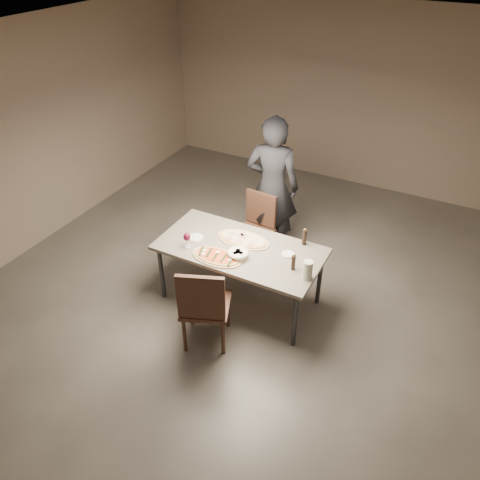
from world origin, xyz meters
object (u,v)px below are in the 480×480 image
at_px(chair_far, 256,224).
at_px(chair_near, 204,304).
at_px(bread_basket, 238,254).
at_px(diner, 272,187).
at_px(pepper_mill_left, 293,262).
at_px(zucchini_pizza, 216,257).
at_px(carafe, 308,270).
at_px(ham_pizza, 243,239).
at_px(dining_table, 240,252).

bearing_deg(chair_far, chair_near, 101.46).
relative_size(bread_basket, diner, 0.12).
distance_m(bread_basket, chair_far, 1.07).
height_order(bread_basket, chair_near, chair_near).
relative_size(bread_basket, chair_near, 0.22).
distance_m(chair_near, chair_far, 1.64).
bearing_deg(pepper_mill_left, diner, 123.04).
bearing_deg(diner, zucchini_pizza, 77.65).
height_order(zucchini_pizza, carafe, carafe).
xyz_separation_m(bread_basket, chair_near, (-0.05, -0.62, -0.23)).
distance_m(bread_basket, diner, 1.31).
bearing_deg(carafe, zucchini_pizza, -172.46).
height_order(bread_basket, chair_far, chair_far).
bearing_deg(zucchini_pizza, ham_pizza, 79.18).
bearing_deg(bread_basket, chair_far, 104.84).
distance_m(zucchini_pizza, chair_near, 0.57).
distance_m(chair_far, diner, 0.51).
bearing_deg(chair_near, zucchini_pizza, 83.90).
bearing_deg(ham_pizza, pepper_mill_left, -6.83).
bearing_deg(pepper_mill_left, carafe, -21.02).
distance_m(dining_table, chair_far, 0.87).
relative_size(dining_table, pepper_mill_left, 9.72).
distance_m(chair_near, diner, 1.95).
bearing_deg(bread_basket, ham_pizza, 107.13).
relative_size(ham_pizza, pepper_mill_left, 3.32).
height_order(dining_table, carafe, carafe).
height_order(ham_pizza, bread_basket, bread_basket).
xyz_separation_m(pepper_mill_left, chair_near, (-0.64, -0.71, -0.27)).
bearing_deg(diner, dining_table, 84.42).
xyz_separation_m(bread_basket, diner, (-0.20, 1.29, 0.13)).
relative_size(ham_pizza, chair_far, 0.67).
relative_size(carafe, diner, 0.11).
xyz_separation_m(ham_pizza, chair_near, (0.04, -0.93, -0.19)).
height_order(dining_table, chair_far, chair_far).
bearing_deg(pepper_mill_left, dining_table, 172.63).
distance_m(pepper_mill_left, chair_far, 1.29).
distance_m(dining_table, chair_near, 0.80).
bearing_deg(zucchini_pizza, bread_basket, 32.07).
height_order(ham_pizza, chair_far, chair_far).
bearing_deg(pepper_mill_left, chair_near, -132.30).
bearing_deg(pepper_mill_left, chair_far, 133.00).
height_order(zucchini_pizza, bread_basket, bread_basket).
bearing_deg(chair_far, bread_basket, 108.91).
bearing_deg(chair_near, carafe, 16.06).
relative_size(zucchini_pizza, ham_pizza, 0.92).
bearing_deg(carafe, ham_pizza, 161.31).
xyz_separation_m(carafe, chair_near, (-0.82, -0.64, -0.28)).
bearing_deg(zucchini_pizza, diner, 93.00).
xyz_separation_m(dining_table, diner, (-0.13, 1.12, 0.23)).
distance_m(pepper_mill_left, diner, 1.44).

